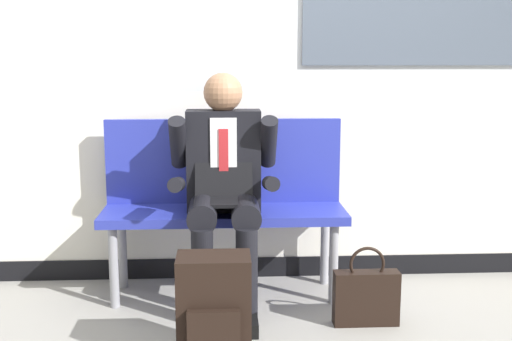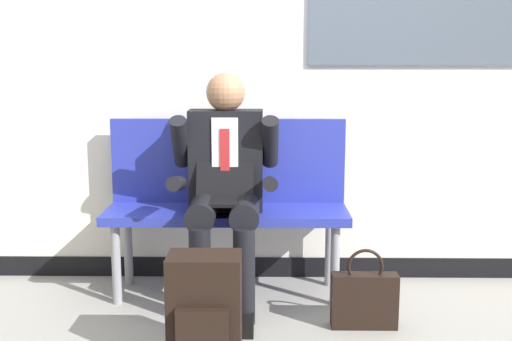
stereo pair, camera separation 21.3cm
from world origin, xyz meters
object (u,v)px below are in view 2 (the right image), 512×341
Objects in this scene: backpack at (205,311)px; handbag at (364,299)px; bench_with_person at (227,193)px; person_seated at (225,183)px.

backpack is 0.85m from handbag.
bench_with_person is at bearing 143.81° from handbag.
backpack is at bearing -93.91° from person_seated.
bench_with_person reaches higher than handbag.
handbag is (0.71, -0.52, -0.42)m from bench_with_person.
person_seated is 0.82m from backpack.
bench_with_person reaches higher than backpack.
bench_with_person is 1.08× the size of person_seated.
handbag is at bearing -23.75° from person_seated.
person_seated reaches higher than handbag.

